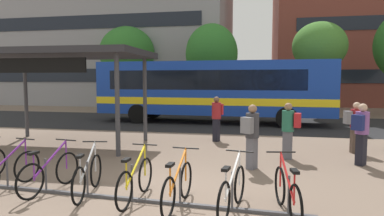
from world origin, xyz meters
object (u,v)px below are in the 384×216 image
object	(u,v)px
parked_bicycle_silver_3	(88,176)
street_tree_2	(212,54)
parked_bicycle_yellow_4	(136,181)
parked_bicycle_red_7	(287,193)
commuter_red_pack_1	(289,127)
parked_bicycle_purple_1	(7,171)
street_tree_0	(127,53)
transit_shelter	(63,57)
commuter_navy_pack_0	(361,130)
city_bus	(214,89)
commuter_grey_pack_2	(355,124)
commuter_red_pack_6	(217,115)
parked_bicycle_purple_2	(50,173)
parked_bicycle_white_6	(232,191)
commuter_grey_pack_4	(251,132)
parked_bicycle_orange_5	(178,186)
street_tree_1	(319,47)

from	to	relation	value
parked_bicycle_silver_3	street_tree_2	bearing A→B (deg)	-10.44
parked_bicycle_yellow_4	parked_bicycle_red_7	world-z (taller)	same
commuter_red_pack_1	parked_bicycle_purple_1	bearing A→B (deg)	43.53
street_tree_0	transit_shelter	bearing A→B (deg)	-76.05
parked_bicycle_purple_1	commuter_navy_pack_0	distance (m)	8.57
city_bus	commuter_grey_pack_2	bearing A→B (deg)	-48.70
parked_bicycle_yellow_4	street_tree_0	distance (m)	21.22
parked_bicycle_silver_3	commuter_red_pack_1	bearing A→B (deg)	-57.30
city_bus	commuter_red_pack_6	bearing A→B (deg)	-79.47
parked_bicycle_purple_2	transit_shelter	distance (m)	5.66
parked_bicycle_yellow_4	commuter_red_pack_6	world-z (taller)	commuter_red_pack_6
commuter_grey_pack_2	parked_bicycle_white_6	bearing A→B (deg)	-130.98
commuter_red_pack_6	parked_bicycle_red_7	bearing A→B (deg)	33.07
parked_bicycle_red_7	commuter_grey_pack_4	bearing A→B (deg)	3.26
parked_bicycle_silver_3	parked_bicycle_white_6	distance (m)	2.89
parked_bicycle_orange_5	commuter_red_pack_1	distance (m)	4.75
parked_bicycle_white_6	transit_shelter	distance (m)	8.23
commuter_navy_pack_0	street_tree_1	bearing A→B (deg)	34.42
parked_bicycle_red_7	commuter_red_pack_6	bearing A→B (deg)	7.33
parked_bicycle_purple_2	street_tree_0	xyz separation A→B (m)	(-6.06, 19.11, 3.97)
commuter_navy_pack_0	parked_bicycle_white_6	bearing A→B (deg)	-179.90
street_tree_1	commuter_grey_pack_2	bearing A→B (deg)	-93.92
parked_bicycle_orange_5	street_tree_0	size ratio (longest dim) A/B	0.27
transit_shelter	city_bus	bearing A→B (deg)	57.22
commuter_grey_pack_4	parked_bicycle_silver_3	bearing A→B (deg)	158.29
city_bus	street_tree_2	distance (m)	6.14
commuter_grey_pack_2	street_tree_1	xyz separation A→B (m)	(0.75, 10.94, 3.39)
parked_bicycle_white_6	street_tree_0	size ratio (longest dim) A/B	0.26
commuter_navy_pack_0	commuter_red_pack_6	xyz separation A→B (m)	(-4.17, 2.73, 0.00)
commuter_grey_pack_2	commuter_grey_pack_4	world-z (taller)	commuter_grey_pack_4
commuter_grey_pack_4	commuter_red_pack_1	bearing A→B (deg)	-9.90
street_tree_0	commuter_grey_pack_4	bearing A→B (deg)	-58.78
street_tree_1	street_tree_2	xyz separation A→B (m)	(-6.88, 1.04, -0.27)
parked_bicycle_orange_5	commuter_grey_pack_4	xyz separation A→B (m)	(1.24, 2.84, 0.57)
street_tree_1	parked_bicycle_red_7	bearing A→B (deg)	-101.15
parked_bicycle_white_6	commuter_navy_pack_0	bearing A→B (deg)	-28.28
parked_bicycle_silver_3	parked_bicycle_white_6	bearing A→B (deg)	-107.00
parked_bicycle_yellow_4	commuter_grey_pack_4	xyz separation A→B (m)	(2.10, 2.67, 0.57)
commuter_navy_pack_0	commuter_red_pack_1	size ratio (longest dim) A/B	1.02
parked_bicycle_white_6	commuter_grey_pack_2	size ratio (longest dim) A/B	1.07
parked_bicycle_orange_5	parked_bicycle_white_6	world-z (taller)	same
commuter_navy_pack_0	street_tree_1	distance (m)	13.00
commuter_grey_pack_4	parked_bicycle_red_7	bearing A→B (deg)	-138.25
parked_bicycle_red_7	commuter_grey_pack_2	distance (m)	5.91
commuter_grey_pack_2	street_tree_0	bearing A→B (deg)	123.94
parked_bicycle_silver_3	street_tree_0	bearing A→B (deg)	9.82
commuter_navy_pack_0	commuter_grey_pack_2	xyz separation A→B (m)	(0.26, 1.58, -0.04)
parked_bicycle_silver_3	transit_shelter	distance (m)	6.13
commuter_red_pack_1	street_tree_2	distance (m)	14.15
transit_shelter	parked_bicycle_silver_3	bearing A→B (deg)	-54.86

